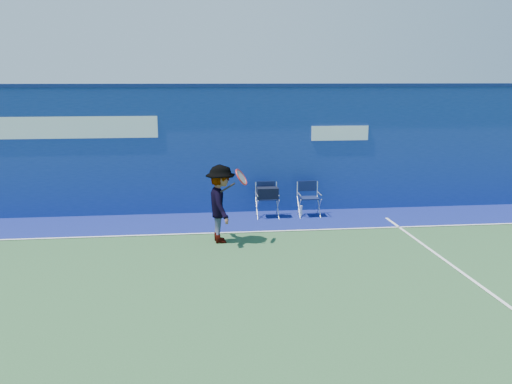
{
  "coord_description": "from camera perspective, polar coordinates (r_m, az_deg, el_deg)",
  "views": [
    {
      "loc": [
        0.09,
        -7.79,
        3.2
      ],
      "look_at": [
        1.28,
        2.6,
        1.0
      ],
      "focal_mm": 38.0,
      "sensor_mm": 36.0,
      "label": 1
    }
  ],
  "objects": [
    {
      "name": "directors_chair_left",
      "position": [
        12.66,
        1.19,
        -1.16
      ],
      "size": [
        0.49,
        0.44,
        0.82
      ],
      "color": "silver",
      "rests_on": "ground"
    },
    {
      "name": "court_lines",
      "position": [
        8.98,
        -6.75,
        -9.01
      ],
      "size": [
        24.0,
        12.0,
        0.01
      ],
      "color": "white",
      "rests_on": "out_of_bounds_strip"
    },
    {
      "name": "out_of_bounds_strip",
      "position": [
        12.31,
        -6.73,
        -3.25
      ],
      "size": [
        24.0,
        1.8,
        0.01
      ],
      "primitive_type": "cube",
      "color": "navy",
      "rests_on": "ground"
    },
    {
      "name": "directors_chair_right",
      "position": [
        12.85,
        5.58,
        -1.43
      ],
      "size": [
        0.49,
        0.44,
        0.81
      ],
      "color": "silver",
      "rests_on": "ground"
    },
    {
      "name": "tennis_player",
      "position": [
        10.69,
        -3.72,
        -1.24
      ],
      "size": [
        0.91,
        1.06,
        1.55
      ],
      "color": "#EA4738",
      "rests_on": "ground"
    },
    {
      "name": "stadium_wall",
      "position": [
        13.1,
        -6.91,
        4.56
      ],
      "size": [
        24.0,
        0.5,
        3.08
      ],
      "color": "navy",
      "rests_on": "ground"
    },
    {
      "name": "ground",
      "position": [
        8.42,
        -6.75,
        -10.54
      ],
      "size": [
        80.0,
        80.0,
        0.0
      ],
      "primitive_type": "plane",
      "color": "#2D542E",
      "rests_on": "ground"
    },
    {
      "name": "water_bottle",
      "position": [
        12.9,
        4.75,
        -1.97
      ],
      "size": [
        0.07,
        0.07,
        0.24
      ],
      "primitive_type": "cylinder",
      "color": "white",
      "rests_on": "ground"
    }
  ]
}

